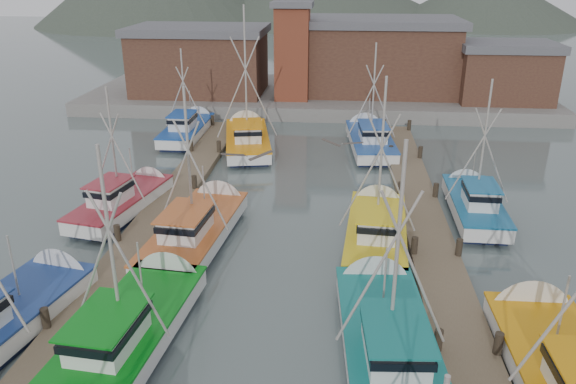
# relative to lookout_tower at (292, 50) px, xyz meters

# --- Properties ---
(ground) EXTENTS (260.00, 260.00, 0.00)m
(ground) POSITION_rel_lookout_tower_xyz_m (2.00, -33.00, -5.55)
(ground) COLOR #485654
(ground) RESTS_ON ground
(dock_left) EXTENTS (2.30, 46.00, 1.50)m
(dock_left) POSITION_rel_lookout_tower_xyz_m (-5.00, -28.96, -5.34)
(dock_left) COLOR brown
(dock_left) RESTS_ON ground
(dock_right) EXTENTS (2.30, 46.00, 1.50)m
(dock_right) POSITION_rel_lookout_tower_xyz_m (9.00, -28.96, -5.34)
(dock_right) COLOR brown
(dock_right) RESTS_ON ground
(quay) EXTENTS (44.00, 16.00, 1.20)m
(quay) POSITION_rel_lookout_tower_xyz_m (2.00, 4.00, -4.95)
(quay) COLOR gray
(quay) RESTS_ON ground
(shed_left) EXTENTS (12.72, 8.48, 6.20)m
(shed_left) POSITION_rel_lookout_tower_xyz_m (-9.00, 2.00, -1.21)
(shed_left) COLOR brown
(shed_left) RESTS_ON quay
(shed_center) EXTENTS (14.84, 9.54, 6.90)m
(shed_center) POSITION_rel_lookout_tower_xyz_m (8.00, 4.00, -0.86)
(shed_center) COLOR brown
(shed_center) RESTS_ON quay
(shed_right) EXTENTS (8.48, 6.36, 5.20)m
(shed_right) POSITION_rel_lookout_tower_xyz_m (19.00, 1.00, -1.71)
(shed_right) COLOR brown
(shed_right) RESTS_ON quay
(lookout_tower) EXTENTS (3.60, 3.60, 8.50)m
(lookout_tower) POSITION_rel_lookout_tower_xyz_m (0.00, 0.00, 0.00)
(lookout_tower) COLOR brown
(lookout_tower) RESTS_ON quay
(distant_hills) EXTENTS (175.00, 140.00, 42.00)m
(distant_hills) POSITION_rel_lookout_tower_xyz_m (-10.76, 89.59, -5.55)
(distant_hills) COLOR #424B3F
(distant_hills) RESTS_ON ground
(boat_4) EXTENTS (3.82, 9.73, 8.56)m
(boat_4) POSITION_rel_lookout_tower_xyz_m (-2.73, -35.08, -4.87)
(boat_4) COLOR #111838
(boat_4) RESTS_ON ground
(boat_5) EXTENTS (3.68, 9.85, 8.89)m
(boat_5) POSITION_rel_lookout_tower_xyz_m (6.25, -34.76, -4.87)
(boat_5) COLOR #111838
(boat_5) RESTS_ON ground
(boat_6) EXTENTS (4.61, 9.78, 9.33)m
(boat_6) POSITION_rel_lookout_tower_xyz_m (-7.63, -35.13, -4.87)
(boat_6) COLOR #111838
(boat_6) RESTS_ON ground
(boat_7) EXTENTS (4.07, 9.96, 9.89)m
(boat_7) POSITION_rel_lookout_tower_xyz_m (11.73, -36.32, -4.87)
(boat_7) COLOR #111838
(boat_7) RESTS_ON ground
(boat_8) EXTENTS (3.80, 9.63, 8.63)m
(boat_8) POSITION_rel_lookout_tower_xyz_m (-2.32, -26.82, -4.87)
(boat_8) COLOR #111838
(boat_8) RESTS_ON ground
(boat_9) EXTENTS (3.61, 9.01, 9.01)m
(boat_9) POSITION_rel_lookout_tower_xyz_m (6.39, -26.17, -4.87)
(boat_9) COLOR #111838
(boat_9) RESTS_ON ground
(boat_10) EXTENTS (3.88, 8.26, 7.65)m
(boat_10) POSITION_rel_lookout_tower_xyz_m (-7.15, -23.73, -4.87)
(boat_10) COLOR #111838
(boat_10) RESTS_ON ground
(boat_11) EXTENTS (3.27, 7.90, 8.11)m
(boat_11) POSITION_rel_lookout_tower_xyz_m (11.79, -22.40, -4.87)
(boat_11) COLOR #111838
(boat_11) RESTS_ON ground
(boat_12) EXTENTS (4.74, 10.09, 11.09)m
(boat_12) POSITION_rel_lookout_tower_xyz_m (-2.40, -11.39, -4.86)
(boat_12) COLOR #111838
(boat_12) RESTS_ON ground
(boat_13) EXTENTS (3.59, 9.40, 8.56)m
(boat_13) POSITION_rel_lookout_tower_xyz_m (6.69, -10.82, -4.87)
(boat_13) COLOR #111838
(boat_13) RESTS_ON ground
(boat_14) EXTENTS (3.20, 8.55, 7.65)m
(boat_14) POSITION_rel_lookout_tower_xyz_m (-7.43, -9.20, -4.87)
(boat_14) COLOR #111838
(boat_14) RESTS_ON ground
(gull_near) EXTENTS (1.49, 0.65, 0.24)m
(gull_near) POSITION_rel_lookout_tower_xyz_m (1.75, -36.05, 2.02)
(gull_near) COLOR slate
(gull_near) RESTS_ON ground
(gull_far) EXTENTS (1.52, 0.66, 0.24)m
(gull_far) POSITION_rel_lookout_tower_xyz_m (4.51, -31.65, 1.12)
(gull_far) COLOR slate
(gull_far) RESTS_ON ground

